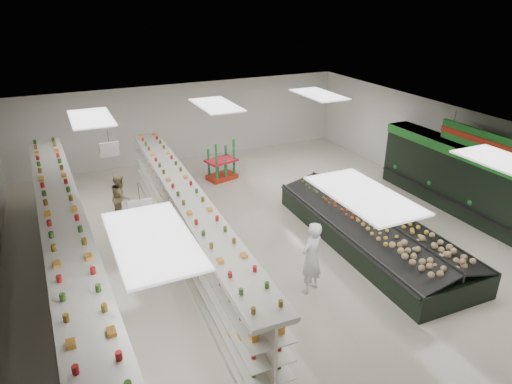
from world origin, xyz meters
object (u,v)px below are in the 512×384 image
gondola_center (187,226)px  shopper_background (121,197)px  gondola_left (71,264)px  shopper_main (311,258)px  produce_island (371,229)px  soda_endcap (221,162)px

gondola_center → shopper_background: 3.23m
gondola_left → shopper_main: gondola_left is taller
gondola_center → shopper_background: gondola_center is taller
produce_island → shopper_main: 3.04m
soda_endcap → shopper_main: size_ratio=0.78×
gondola_left → shopper_background: gondola_left is taller
gondola_left → soda_endcap: (5.75, 5.61, -0.31)m
shopper_background → gondola_center: bearing=-143.8°
gondola_center → shopper_main: (2.18, -2.78, 0.03)m
produce_island → gondola_left: bearing=174.8°
gondola_left → gondola_center: gondola_left is taller
produce_island → shopper_main: bearing=-155.9°
gondola_center → produce_island: gondola_center is taller
gondola_center → shopper_background: bearing=114.6°
produce_island → shopper_background: (-6.17, 4.54, 0.30)m
shopper_main → shopper_background: (-3.43, 5.77, -0.16)m
shopper_main → shopper_background: bearing=-84.0°
soda_endcap → gondola_center: bearing=-120.2°
soda_endcap → shopper_main: shopper_main is taller
gondola_left → shopper_background: (1.72, 3.82, -0.25)m
gondola_center → produce_island: bearing=-15.7°
produce_island → shopper_background: 7.66m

